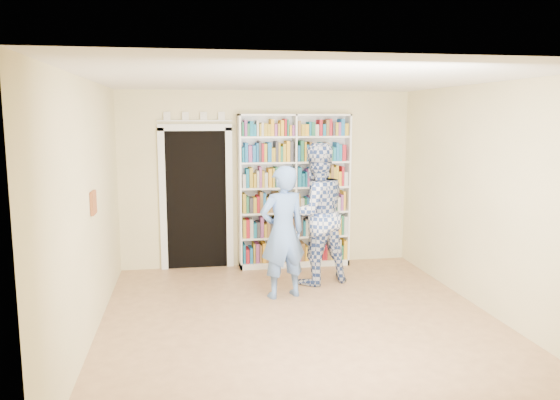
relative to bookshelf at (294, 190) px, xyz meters
name	(u,v)px	position (x,y,z in m)	size (l,w,h in m)	color
floor	(301,321)	(-0.39, -2.34, -1.19)	(5.00, 5.00, 0.00)	#946847
ceiling	(302,80)	(-0.39, -2.34, 1.51)	(5.00, 5.00, 0.00)	white
wall_back	(268,179)	(-0.39, 0.16, 0.16)	(4.50, 4.50, 0.00)	#F6E4A9
wall_left	(89,211)	(-2.64, -2.34, 0.16)	(5.00, 5.00, 0.00)	#F6E4A9
wall_right	(489,199)	(1.86, -2.34, 0.16)	(5.00, 5.00, 0.00)	#F6E4A9
bookshelf	(294,190)	(0.00, 0.00, 0.00)	(1.71, 0.32, 2.35)	white
doorway	(196,192)	(-1.49, 0.13, -0.01)	(1.10, 0.08, 2.43)	black
wall_art	(93,203)	(-2.62, -2.14, 0.21)	(0.03, 0.25, 0.25)	brown
man_blue	(283,232)	(-0.44, -1.45, -0.34)	(0.62, 0.41, 1.70)	#587FC4
man_plaid	(315,214)	(0.11, -0.92, -0.21)	(0.95, 0.74, 1.96)	navy
paper_sheet	(330,217)	(0.28, -1.10, -0.23)	(0.20, 0.01, 0.28)	white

